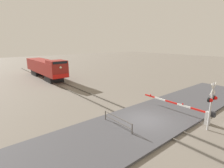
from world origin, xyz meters
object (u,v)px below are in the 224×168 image
locomotive (45,68)px  guard_railing (118,121)px  crossing_signal (212,102)px  crossing_gate (194,112)px

locomotive → guard_railing: (-2.53, -23.23, -1.34)m
crossing_signal → crossing_gate: (0.95, 1.56, -1.53)m
guard_railing → crossing_signal: bearing=-42.2°
locomotive → crossing_gate: 26.61m
crossing_gate → guard_railing: bearing=153.0°
crossing_signal → guard_railing: 7.14m
locomotive → guard_railing: size_ratio=4.52×
crossing_signal → locomotive: bearing=95.4°
crossing_signal → crossing_gate: crossing_signal is taller
locomotive → crossing_gate: locomotive is taller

